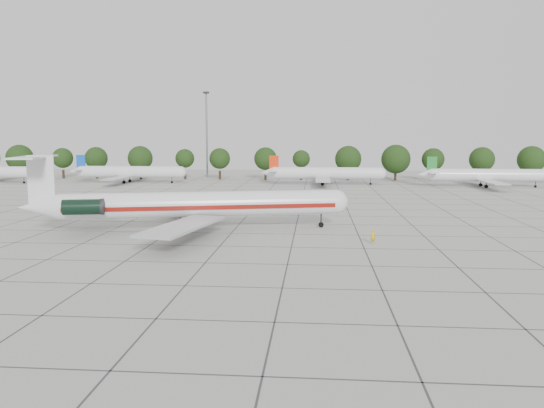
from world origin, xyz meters
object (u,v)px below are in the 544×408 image
object	(u,v)px
bg_airliner_d	(487,175)
bg_airliner_b	(130,172)
floodlight_mast	(207,130)
ground_crew	(373,237)
main_airliner	(184,204)
bg_airliner_c	(326,173)

from	to	relation	value
bg_airliner_d	bg_airliner_b	bearing A→B (deg)	177.01
bg_airliner_d	floodlight_mast	size ratio (longest dim) A/B	1.11
ground_crew	bg_airliner_b	xyz separation A→B (m)	(-55.80, 76.50, 2.07)
main_airliner	bg_airliner_c	bearing A→B (deg)	60.86
bg_airliner_b	floodlight_mast	distance (m)	28.95
ground_crew	bg_airliner_c	bearing A→B (deg)	-104.61
bg_airliner_d	ground_crew	bearing A→B (deg)	-115.95
bg_airliner_b	floodlight_mast	size ratio (longest dim) A/B	1.11
main_airliner	bg_airliner_d	bearing A→B (deg)	34.74
ground_crew	bg_airliner_c	distance (m)	75.72
main_airliner	bg_airliner_b	distance (m)	77.07
floodlight_mast	bg_airliner_c	bearing A→B (deg)	-31.72
main_airliner	bg_airliner_b	world-z (taller)	main_airliner
ground_crew	floodlight_mast	distance (m)	105.76
ground_crew	bg_airliner_d	bearing A→B (deg)	-133.61
bg_airliner_d	floodlight_mast	bearing A→B (deg)	160.98
bg_airliner_b	floodlight_mast	world-z (taller)	floodlight_mast
floodlight_mast	bg_airliner_b	bearing A→B (deg)	-128.60
bg_airliner_d	floodlight_mast	distance (m)	79.20
main_airliner	bg_airliner_b	size ratio (longest dim) A/B	1.48
main_airliner	bg_airliner_d	distance (m)	87.53
ground_crew	bg_airliner_b	size ratio (longest dim) A/B	0.06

